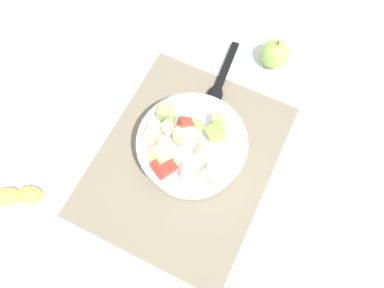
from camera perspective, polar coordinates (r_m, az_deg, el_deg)
ground_plane at (r=0.84m, az=-0.96°, el=-2.36°), size 2.40×2.40×0.00m
placemat at (r=0.83m, az=-0.97°, el=-2.29°), size 0.45×0.36×0.01m
salad_bowl at (r=0.80m, az=-0.10°, el=-0.25°), size 0.23×0.23×0.11m
serving_spoon at (r=0.91m, az=4.09°, el=8.93°), size 0.19×0.05×0.01m
whole_apple at (r=0.95m, az=12.20°, el=12.97°), size 0.07×0.07×0.08m
banana_whole at (r=0.87m, az=-25.86°, el=-7.33°), size 0.12×0.14×0.04m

